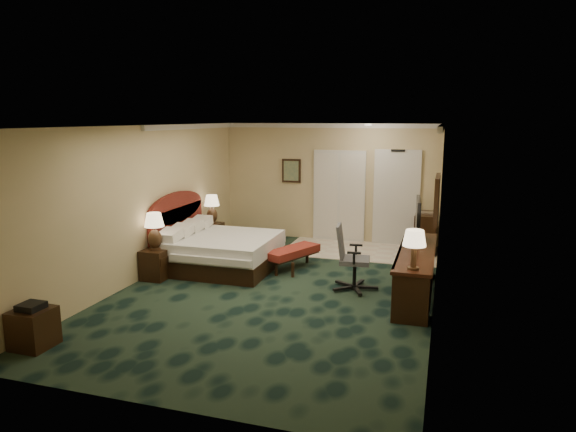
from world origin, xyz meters
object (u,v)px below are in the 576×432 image
(bed, at_px, (222,252))
(desk_chair, at_px, (355,258))
(lamp_near, at_px, (155,231))
(desk, at_px, (416,273))
(tv, at_px, (418,220))
(bed_bench, at_px, (292,258))
(lamp_far, at_px, (212,209))
(side_table, at_px, (33,328))
(minibar, at_px, (425,233))
(nightstand_near, at_px, (156,264))
(nightstand_far, at_px, (211,236))

(bed, bearing_deg, desk_chair, -10.55)
(lamp_near, height_order, desk, lamp_near)
(bed, bearing_deg, tv, 3.34)
(bed_bench, bearing_deg, lamp_far, -179.92)
(tv, bearing_deg, side_table, -141.68)
(desk, relative_size, minibar, 3.10)
(desk_chair, bearing_deg, side_table, -142.05)
(bed_bench, distance_m, side_table, 4.70)
(nightstand_near, height_order, bed_bench, nightstand_near)
(side_table, height_order, tv, tv)
(bed, bearing_deg, bed_bench, 15.13)
(nightstand_far, xyz_separation_m, lamp_near, (-0.03, -2.16, 0.58))
(desk_chair, distance_m, minibar, 3.02)
(bed, bearing_deg, lamp_far, 122.01)
(minibar, bearing_deg, desk, -90.60)
(desk_chair, bearing_deg, desk, -6.38)
(side_table, relative_size, desk_chair, 0.45)
(desk_chair, bearing_deg, minibar, 64.00)
(bed, bearing_deg, desk, -7.73)
(nightstand_near, height_order, nightstand_far, nightstand_far)
(bed, height_order, lamp_far, lamp_far)
(desk, xyz_separation_m, minibar, (0.03, 2.84, 0.04))
(nightstand_far, relative_size, lamp_near, 0.87)
(lamp_near, bearing_deg, bed, 46.46)
(nightstand_far, relative_size, lamp_far, 0.91)
(lamp_near, bearing_deg, side_table, -89.18)
(bed, bearing_deg, nightstand_near, -132.11)
(bed_bench, bearing_deg, side_table, -92.40)
(desk, relative_size, desk_chair, 2.38)
(bed, distance_m, tv, 3.67)
(bed, bearing_deg, minibar, 32.86)
(desk, height_order, minibar, minibar)
(bed, relative_size, nightstand_near, 3.68)
(tv, bearing_deg, desk, -91.25)
(bed, xyz_separation_m, lamp_far, (-0.81, 1.30, 0.57))
(side_table, bearing_deg, nightstand_far, 90.13)
(lamp_far, relative_size, desk_chair, 0.57)
(desk, xyz_separation_m, desk_chair, (-0.99, 0.00, 0.17))
(nightstand_near, relative_size, nightstand_far, 0.94)
(nightstand_near, distance_m, tv, 4.65)
(side_table, distance_m, tv, 6.05)
(side_table, relative_size, tv, 0.53)
(bed, relative_size, lamp_near, 3.03)
(nightstand_far, relative_size, bed_bench, 0.47)
(nightstand_far, bearing_deg, tv, -13.25)
(nightstand_near, xyz_separation_m, minibar, (4.49, 3.30, 0.15))
(lamp_near, bearing_deg, tv, 14.19)
(desk, relative_size, tv, 2.82)
(lamp_near, height_order, tv, tv)
(tv, distance_m, minibar, 2.25)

